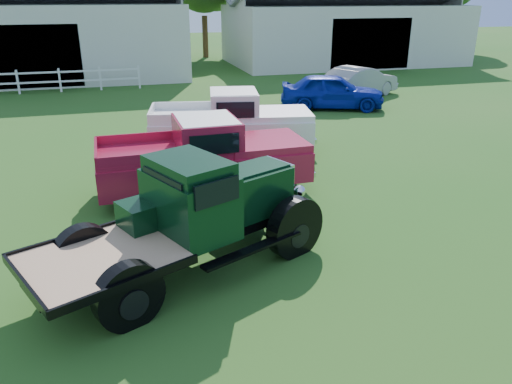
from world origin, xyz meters
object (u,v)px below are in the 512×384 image
object	(u,v)px
white_pickup	(231,122)
vintage_flatbed	(186,217)
misc_car_blue	(332,91)
misc_car_grey	(359,82)
red_pickup	(203,156)

from	to	relation	value
white_pickup	vintage_flatbed	bearing A→B (deg)	-99.01
vintage_flatbed	white_pickup	xyz separation A→B (m)	(2.44, 6.99, -0.10)
vintage_flatbed	white_pickup	world-z (taller)	vintage_flatbed
vintage_flatbed	misc_car_blue	xyz separation A→B (m)	(8.21, 12.15, -0.30)
misc_car_grey	vintage_flatbed	bearing A→B (deg)	118.23
red_pickup	white_pickup	world-z (taller)	red_pickup
red_pickup	white_pickup	xyz separation A→B (m)	(1.47, 3.30, -0.02)
white_pickup	misc_car_grey	xyz separation A→B (m)	(8.16, 7.33, -0.23)
misc_car_blue	misc_car_grey	xyz separation A→B (m)	(2.39, 2.17, -0.03)
red_pickup	misc_car_blue	bearing A→B (deg)	48.35
red_pickup	white_pickup	bearing A→B (deg)	64.87
vintage_flatbed	red_pickup	xyz separation A→B (m)	(0.97, 3.69, -0.08)
vintage_flatbed	misc_car_grey	xyz separation A→B (m)	(10.60, 14.32, -0.33)
red_pickup	misc_car_grey	size ratio (longest dim) A/B	1.21
misc_car_blue	red_pickup	bearing A→B (deg)	159.44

